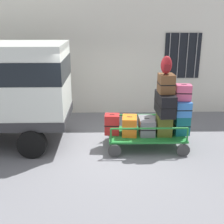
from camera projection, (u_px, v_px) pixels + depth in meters
The scene contains 14 objects.
ground_plane at pixel (110, 145), 7.75m from camera, with size 40.00×40.00×0.00m, color slate.
building_wall at pixel (109, 40), 9.70m from camera, with size 12.00×0.38×5.00m.
luggage_cart at pixel (146, 136), 7.59m from camera, with size 2.01×1.19×0.37m.
cart_railing at pixel (147, 123), 7.47m from camera, with size 1.91×1.05×0.37m.
suitcase_left_bottom at pixel (112, 124), 7.49m from camera, with size 0.40×0.35×0.53m.
suitcase_midleft_bottom at pixel (129, 126), 7.45m from camera, with size 0.42×0.54×0.48m.
suitcase_center_bottom at pixel (146, 126), 7.53m from camera, with size 0.39×0.65×0.41m.
suitcase_midright_bottom at pixel (164, 124), 7.50m from camera, with size 0.42×0.61×0.53m.
suitcase_midright_middle at pixel (165, 104), 7.33m from camera, with size 0.42×0.89×0.56m.
suitcase_midright_top at pixel (166, 84), 7.17m from camera, with size 0.39×0.45×0.48m.
suitcase_right_bottom at pixel (181, 125), 7.47m from camera, with size 0.41×0.38×0.51m.
suitcase_right_middle at pixel (182, 107), 7.39m from camera, with size 0.38×0.57×0.39m.
suitcase_right_top at pixel (183, 92), 7.24m from camera, with size 0.40×0.31×0.41m.
backpack at pixel (166, 65), 7.00m from camera, with size 0.27×0.22×0.44m.
Camera 1 is at (-0.11, -7.06, 3.32)m, focal length 46.58 mm.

